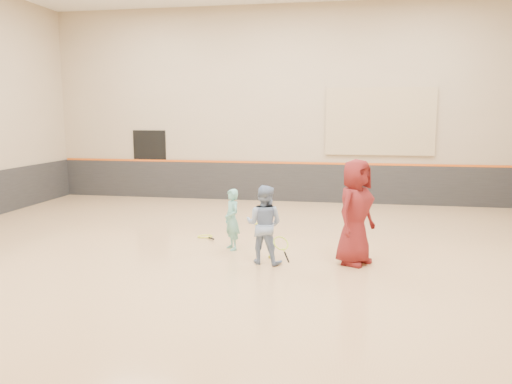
% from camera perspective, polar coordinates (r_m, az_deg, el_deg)
% --- Properties ---
extents(room, '(15.04, 12.04, 6.22)m').
position_cam_1_polar(room, '(9.83, -0.62, -2.29)').
color(room, tan).
rests_on(room, ground).
extents(wainscot_back, '(14.90, 0.04, 1.20)m').
position_cam_1_polar(wainscot_back, '(15.69, 3.46, 1.11)').
color(wainscot_back, '#232326').
rests_on(wainscot_back, floor).
extents(accent_stripe, '(14.90, 0.03, 0.06)m').
position_cam_1_polar(accent_stripe, '(15.61, 3.48, 3.36)').
color(accent_stripe, '#D85914').
rests_on(accent_stripe, wall_back).
extents(acoustic_panel, '(3.20, 0.08, 2.00)m').
position_cam_1_polar(acoustic_panel, '(15.46, 13.98, 7.82)').
color(acoustic_panel, tan).
rests_on(acoustic_panel, wall_back).
extents(doorway, '(1.10, 0.05, 2.20)m').
position_cam_1_polar(doorway, '(16.77, -12.00, 3.15)').
color(doorway, black).
rests_on(doorway, floor).
extents(girl, '(0.50, 0.54, 1.24)m').
position_cam_1_polar(girl, '(10.07, -2.76, -3.15)').
color(girl, '#6CBBB5').
rests_on(girl, floor).
extents(instructor, '(0.80, 0.67, 1.45)m').
position_cam_1_polar(instructor, '(9.13, 0.92, -3.73)').
color(instructor, '#7C94C0').
rests_on(instructor, floor).
extents(young_man, '(1.02, 1.12, 1.93)m').
position_cam_1_polar(young_man, '(9.22, 11.30, -2.26)').
color(young_man, maroon).
rests_on(young_man, floor).
extents(held_racket, '(0.47, 0.47, 0.48)m').
position_cam_1_polar(held_racket, '(8.77, 2.86, -5.86)').
color(held_racket, '#BAE331').
rests_on(held_racket, instructor).
extents(spare_racket, '(0.76, 0.76, 0.09)m').
position_cam_1_polar(spare_racket, '(11.25, -5.86, -4.91)').
color(spare_racket, '#D5E832').
rests_on(spare_racket, floor).
extents(ball_under_racket, '(0.07, 0.07, 0.07)m').
position_cam_1_polar(ball_under_racket, '(9.57, 1.61, -7.40)').
color(ball_under_racket, yellow).
rests_on(ball_under_racket, floor).
extents(ball_in_hand, '(0.07, 0.07, 0.07)m').
position_cam_1_polar(ball_in_hand, '(9.06, 12.22, -0.53)').
color(ball_in_hand, yellow).
rests_on(ball_in_hand, young_man).
extents(ball_beside_spare, '(0.07, 0.07, 0.07)m').
position_cam_1_polar(ball_beside_spare, '(12.32, 0.06, -3.70)').
color(ball_beside_spare, '#C3D832').
rests_on(ball_beside_spare, floor).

